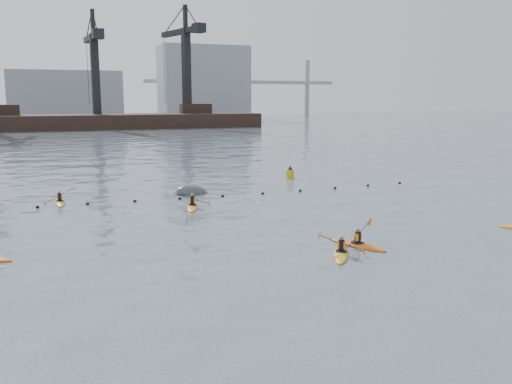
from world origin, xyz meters
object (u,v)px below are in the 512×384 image
kayaker_1 (341,253)px  kayaker_3 (192,206)px  nav_buoy (290,174)px  mooring_buoy (192,194)px  kayaker_0 (358,244)px  kayaker_5 (60,202)px

kayaker_1 → kayaker_3: size_ratio=0.88×
nav_buoy → mooring_buoy: bearing=-155.8°
mooring_buoy → nav_buoy: (9.67, 4.34, 0.38)m
kayaker_0 → kayaker_3: bearing=88.4°
mooring_buoy → nav_buoy: nav_buoy is taller
kayaker_1 → nav_buoy: nav_buoy is taller
kayaker_1 → kayaker_5: kayaker_5 is taller
nav_buoy → kayaker_3: bearing=-139.7°
kayaker_3 → mooring_buoy: size_ratio=1.33×
kayaker_5 → nav_buoy: 19.29m
kayaker_3 → kayaker_5: size_ratio=1.11×
kayaker_1 → nav_buoy: (7.36, 21.65, 0.28)m
kayaker_3 → nav_buoy: nav_buoy is taller
kayaker_3 → kayaker_5: 8.94m
mooring_buoy → kayaker_3: bearing=-104.3°
kayaker_3 → mooring_buoy: bearing=92.2°
kayaker_0 → kayaker_1: size_ratio=1.04×
kayaker_1 → mooring_buoy: bearing=128.9°
kayaker_1 → kayaker_5: size_ratio=0.98×
kayaker_1 → kayaker_3: (-3.57, 12.38, 0.01)m
kayaker_1 → nav_buoy: bearing=102.5°
kayaker_0 → kayaker_1: (-1.42, -0.97, -0.00)m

